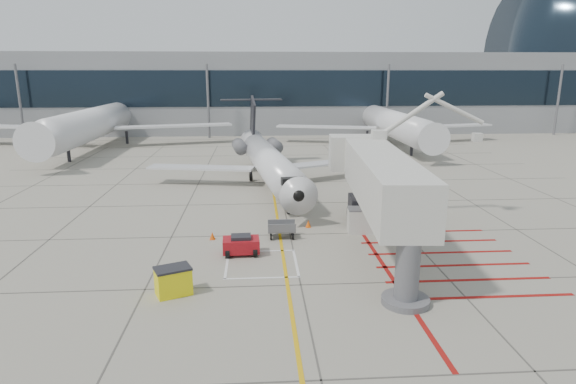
{
  "coord_description": "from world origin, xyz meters",
  "views": [
    {
      "loc": [
        -2.2,
        -27.04,
        10.82
      ],
      "look_at": [
        0.0,
        6.0,
        2.5
      ],
      "focal_mm": 30.0,
      "sensor_mm": 36.0,
      "label": 1
    }
  ],
  "objects": [
    {
      "name": "spill_bin",
      "position": [
        -6.43,
        -4.63,
        0.72
      ],
      "size": [
        1.97,
        1.68,
        1.45
      ],
      "primitive_type": null,
      "rotation": [
        0.0,
        0.0,
        0.41
      ],
      "color": "yellow",
      "rests_on": "ground_plane"
    },
    {
      "name": "bg_aircraft_b",
      "position": [
        -25.27,
        46.0,
        6.44
      ],
      "size": [
        38.65,
        42.95,
        12.88
      ],
      "primitive_type": null,
      "color": "silver",
      "rests_on": "ground_plane"
    },
    {
      "name": "terminal_building",
      "position": [
        10.0,
        70.0,
        7.0
      ],
      "size": [
        180.0,
        28.0,
        14.0
      ],
      "primitive_type": "cube",
      "color": "gray",
      "rests_on": "ground_plane"
    },
    {
      "name": "cone_nose",
      "position": [
        -5.2,
        3.39,
        0.25
      ],
      "size": [
        0.36,
        0.36,
        0.51
      ],
      "primitive_type": "cone",
      "color": "#E2510B",
      "rests_on": "ground_plane"
    },
    {
      "name": "regional_jet",
      "position": [
        -0.69,
        15.96,
        3.93
      ],
      "size": [
        27.51,
        32.85,
        7.86
      ],
      "primitive_type": null,
      "rotation": [
        0.0,
        0.0,
        0.13
      ],
      "color": "silver",
      "rests_on": "ground_plane"
    },
    {
      "name": "bg_aircraft_c",
      "position": [
        18.22,
        46.0,
        5.74
      ],
      "size": [
        34.46,
        38.29,
        11.49
      ],
      "primitive_type": null,
      "color": "silver",
      "rests_on": "ground_plane"
    },
    {
      "name": "jet_bridge",
      "position": [
        5.32,
        0.4,
        3.97
      ],
      "size": [
        10.82,
        20.49,
        7.94
      ],
      "primitive_type": null,
      "rotation": [
        0.0,
        0.0,
        -0.07
      ],
      "color": "silver",
      "rests_on": "ground_plane"
    },
    {
      "name": "terminal_glass_band",
      "position": [
        10.0,
        55.95,
        8.0
      ],
      "size": [
        180.0,
        0.1,
        6.0
      ],
      "primitive_type": "cube",
      "color": "black",
      "rests_on": "ground_plane"
    },
    {
      "name": "baggage_cart",
      "position": [
        -0.59,
        3.43,
        0.58
      ],
      "size": [
        1.85,
        1.18,
        1.16
      ],
      "primitive_type": null,
      "rotation": [
        0.0,
        0.0,
        -0.01
      ],
      "color": "#58595D",
      "rests_on": "ground_plane"
    },
    {
      "name": "ground_plane",
      "position": [
        0.0,
        0.0,
        0.0
      ],
      "size": [
        260.0,
        260.0,
        0.0
      ],
      "primitive_type": "plane",
      "color": "#9D9888",
      "rests_on": "ground"
    },
    {
      "name": "ground_power_unit",
      "position": [
        5.12,
        4.17,
        0.86
      ],
      "size": [
        2.26,
        1.42,
        1.72
      ],
      "primitive_type": null,
      "rotation": [
        0.0,
        0.0,
        -0.07
      ],
      "color": "silver",
      "rests_on": "ground_plane"
    },
    {
      "name": "pushback_tug",
      "position": [
        -3.21,
        0.58,
        0.64
      ],
      "size": [
        2.25,
        1.47,
        1.28
      ],
      "primitive_type": null,
      "rotation": [
        0.0,
        0.0,
        0.04
      ],
      "color": "#A30F18",
      "rests_on": "ground_plane"
    },
    {
      "name": "cone_side",
      "position": [
        1.42,
        5.52,
        0.27
      ],
      "size": [
        0.39,
        0.39,
        0.54
      ],
      "primitive_type": "cone",
      "color": "#EF5A0C",
      "rests_on": "ground_plane"
    }
  ]
}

